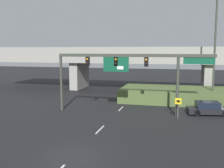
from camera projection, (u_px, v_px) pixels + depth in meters
The scene contains 8 objects.
ground_plane at pixel (74, 156), 16.65m from camera, with size 160.00×160.00×0.00m, color black.
lane_markings at pixel (121, 109), 30.01m from camera, with size 0.14×35.43×0.01m.
signal_gantry at pixel (127, 65), 26.74m from camera, with size 16.07×0.44×6.29m.
speed_limit_sign at pixel (178, 105), 25.20m from camera, with size 0.60×0.11×2.14m.
highway_light_pole_near at pixel (216, 32), 31.26m from camera, with size 0.70×0.36×16.92m.
overpass_bridge at pixel (140, 60), 43.04m from camera, with size 49.97×7.34×7.16m.
grass_embankment at pixel (191, 95), 33.80m from camera, with size 17.84×7.08×1.70m.
parked_sedan_near_right at pixel (208, 109), 27.22m from camera, with size 4.64×2.51×1.36m.
Camera 1 is at (6.30, -14.82, 6.66)m, focal length 42.00 mm.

